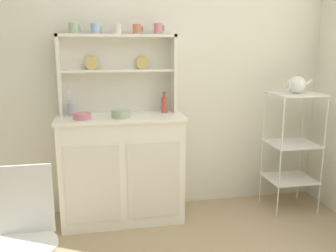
{
  "coord_description": "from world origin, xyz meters",
  "views": [
    {
      "loc": [
        -0.47,
        -1.57,
        1.47
      ],
      "look_at": [
        0.06,
        1.12,
        0.87
      ],
      "focal_mm": 38.73,
      "sensor_mm": 36.0,
      "label": 1
    }
  ],
  "objects_px": {
    "wire_chair": "(24,229)",
    "cup_sage_0": "(74,28)",
    "utensil_jar": "(72,109)",
    "porcelain_teapot": "(297,85)",
    "bowl_mixing_large": "(82,116)",
    "bakers_rack": "(293,139)",
    "jam_bottle": "(164,104)",
    "hutch_cabinet": "(122,167)",
    "hutch_shelf_unit": "(118,67)"
  },
  "relations": [
    {
      "from": "bowl_mixing_large",
      "to": "jam_bottle",
      "type": "xyz_separation_m",
      "value": [
        0.68,
        0.16,
        0.05
      ]
    },
    {
      "from": "wire_chair",
      "to": "bowl_mixing_large",
      "type": "relative_size",
      "value": 6.12
    },
    {
      "from": "wire_chair",
      "to": "utensil_jar",
      "type": "xyz_separation_m",
      "value": [
        0.21,
        1.13,
        0.45
      ]
    },
    {
      "from": "hutch_cabinet",
      "to": "jam_bottle",
      "type": "bearing_deg",
      "value": 12.71
    },
    {
      "from": "jam_bottle",
      "to": "porcelain_teapot",
      "type": "bearing_deg",
      "value": -8.73
    },
    {
      "from": "jam_bottle",
      "to": "utensil_jar",
      "type": "xyz_separation_m",
      "value": [
        -0.77,
        -0.01,
        -0.01
      ]
    },
    {
      "from": "hutch_cabinet",
      "to": "porcelain_teapot",
      "type": "xyz_separation_m",
      "value": [
        1.51,
        -0.09,
        0.68
      ]
    },
    {
      "from": "jam_bottle",
      "to": "utensil_jar",
      "type": "height_order",
      "value": "utensil_jar"
    },
    {
      "from": "utensil_jar",
      "to": "hutch_shelf_unit",
      "type": "bearing_deg",
      "value": 12.47
    },
    {
      "from": "jam_bottle",
      "to": "porcelain_teapot",
      "type": "distance_m",
      "value": 1.15
    },
    {
      "from": "wire_chair",
      "to": "porcelain_teapot",
      "type": "distance_m",
      "value": 2.4
    },
    {
      "from": "hutch_cabinet",
      "to": "bowl_mixing_large",
      "type": "distance_m",
      "value": 0.56
    },
    {
      "from": "hutch_cabinet",
      "to": "wire_chair",
      "type": "relative_size",
      "value": 1.22
    },
    {
      "from": "wire_chair",
      "to": "bowl_mixing_large",
      "type": "bearing_deg",
      "value": 66.2
    },
    {
      "from": "bowl_mixing_large",
      "to": "porcelain_teapot",
      "type": "distance_m",
      "value": 1.83
    },
    {
      "from": "wire_chair",
      "to": "porcelain_teapot",
      "type": "bearing_deg",
      "value": 17.48
    },
    {
      "from": "hutch_cabinet",
      "to": "utensil_jar",
      "type": "height_order",
      "value": "utensil_jar"
    },
    {
      "from": "hutch_shelf_unit",
      "to": "wire_chair",
      "type": "relative_size",
      "value": 1.14
    },
    {
      "from": "hutch_cabinet",
      "to": "wire_chair",
      "type": "height_order",
      "value": "hutch_cabinet"
    },
    {
      "from": "wire_chair",
      "to": "utensil_jar",
      "type": "bearing_deg",
      "value": 72.23
    },
    {
      "from": "hutch_cabinet",
      "to": "hutch_shelf_unit",
      "type": "distance_m",
      "value": 0.84
    },
    {
      "from": "bakers_rack",
      "to": "cup_sage_0",
      "type": "relative_size",
      "value": 11.23
    },
    {
      "from": "jam_bottle",
      "to": "wire_chair",
      "type": "bearing_deg",
      "value": -130.57
    },
    {
      "from": "porcelain_teapot",
      "to": "jam_bottle",
      "type": "bearing_deg",
      "value": 171.27
    },
    {
      "from": "utensil_jar",
      "to": "porcelain_teapot",
      "type": "xyz_separation_m",
      "value": [
        1.89,
        -0.17,
        0.18
      ]
    },
    {
      "from": "wire_chair",
      "to": "cup_sage_0",
      "type": "relative_size",
      "value": 8.91
    },
    {
      "from": "hutch_shelf_unit",
      "to": "porcelain_teapot",
      "type": "distance_m",
      "value": 1.54
    },
    {
      "from": "bowl_mixing_large",
      "to": "hutch_cabinet",
      "type": "bearing_deg",
      "value": 13.64
    },
    {
      "from": "hutch_shelf_unit",
      "to": "jam_bottle",
      "type": "xyz_separation_m",
      "value": [
        0.38,
        -0.08,
        -0.31
      ]
    },
    {
      "from": "utensil_jar",
      "to": "wire_chair",
      "type": "bearing_deg",
      "value": -100.57
    },
    {
      "from": "hutch_cabinet",
      "to": "bowl_mixing_large",
      "type": "xyz_separation_m",
      "value": [
        -0.3,
        -0.07,
        0.47
      ]
    },
    {
      "from": "hutch_shelf_unit",
      "to": "cup_sage_0",
      "type": "relative_size",
      "value": 10.13
    },
    {
      "from": "wire_chair",
      "to": "jam_bottle",
      "type": "distance_m",
      "value": 1.57
    },
    {
      "from": "bowl_mixing_large",
      "to": "hutch_shelf_unit",
      "type": "bearing_deg",
      "value": 38.04
    },
    {
      "from": "hutch_shelf_unit",
      "to": "utensil_jar",
      "type": "height_order",
      "value": "hutch_shelf_unit"
    },
    {
      "from": "hutch_cabinet",
      "to": "hutch_shelf_unit",
      "type": "bearing_deg",
      "value": 90.0
    },
    {
      "from": "bakers_rack",
      "to": "jam_bottle",
      "type": "bearing_deg",
      "value": 171.28
    },
    {
      "from": "bowl_mixing_large",
      "to": "utensil_jar",
      "type": "relative_size",
      "value": 0.59
    },
    {
      "from": "bowl_mixing_large",
      "to": "cup_sage_0",
      "type": "bearing_deg",
      "value": 100.1
    },
    {
      "from": "wire_chair",
      "to": "cup_sage_0",
      "type": "height_order",
      "value": "cup_sage_0"
    },
    {
      "from": "porcelain_teapot",
      "to": "bakers_rack",
      "type": "bearing_deg",
      "value": 0.0
    },
    {
      "from": "bowl_mixing_large",
      "to": "porcelain_teapot",
      "type": "height_order",
      "value": "porcelain_teapot"
    },
    {
      "from": "bakers_rack",
      "to": "bowl_mixing_large",
      "type": "height_order",
      "value": "bakers_rack"
    },
    {
      "from": "hutch_cabinet",
      "to": "hutch_shelf_unit",
      "type": "height_order",
      "value": "hutch_shelf_unit"
    },
    {
      "from": "cup_sage_0",
      "to": "utensil_jar",
      "type": "distance_m",
      "value": 0.64
    },
    {
      "from": "bowl_mixing_large",
      "to": "porcelain_teapot",
      "type": "bearing_deg",
      "value": -0.43
    },
    {
      "from": "cup_sage_0",
      "to": "porcelain_teapot",
      "type": "xyz_separation_m",
      "value": [
        1.85,
        -0.21,
        -0.46
      ]
    },
    {
      "from": "hutch_cabinet",
      "to": "utensil_jar",
      "type": "bearing_deg",
      "value": 168.46
    },
    {
      "from": "wire_chair",
      "to": "utensil_jar",
      "type": "relative_size",
      "value": 3.58
    },
    {
      "from": "cup_sage_0",
      "to": "porcelain_teapot",
      "type": "height_order",
      "value": "cup_sage_0"
    }
  ]
}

